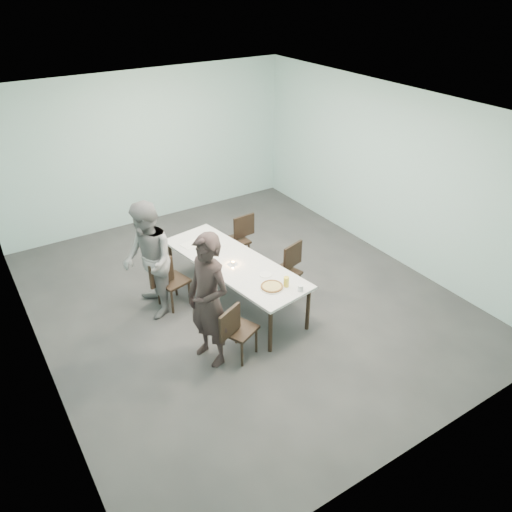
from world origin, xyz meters
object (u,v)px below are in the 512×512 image
chair_far_left (168,279)px  tealight (233,263)px  diner_near (209,301)px  diner_far (148,261)px  pizza (272,287)px  beer_glass (286,282)px  chair_far_right (239,236)px  chair_near_right (288,267)px  water_tumbler (300,288)px  side_plate (266,275)px  chair_near_left (235,328)px  table (234,265)px  amber_tumbler (200,244)px

chair_far_left → tealight: bearing=-44.6°
chair_far_left → diner_near: 1.46m
diner_far → chair_far_left: bearing=93.7°
pizza → beer_glass: beer_glass is taller
pizza → chair_far_right: bearing=72.2°
chair_near_right → diner_far: diner_far is taller
diner_near → pizza: diner_near is taller
chair_near_right → chair_far_right: same height
chair_far_left → diner_near: diner_near is taller
chair_near_right → water_tumbler: chair_near_right is taller
diner_near → diner_far: size_ratio=1.04×
chair_near_right → side_plate: 0.76m
chair_far_left → diner_near: bearing=-104.5°
diner_near → tealight: (0.87, 0.88, -0.17)m
water_tumbler → chair_near_left: bearing=177.4°
table → diner_near: bearing=-134.3°
table → chair_near_right: size_ratio=3.11×
diner_near → pizza: (1.01, 0.05, -0.17)m
chair_near_right → diner_far: bearing=-35.1°
amber_tumbler → diner_far: bearing=-167.2°
diner_far → tealight: diner_far is taller
diner_far → diner_near: bearing=17.9°
side_plate → beer_glass: beer_glass is taller
diner_near → amber_tumbler: diner_near is taller
chair_near_left → chair_near_right: 1.72m
tealight → table: bearing=48.2°
chair_near_right → diner_near: 1.94m
tealight → amber_tumbler: amber_tumbler is taller
chair_near_left → water_tumbler: (1.02, -0.05, 0.29)m
chair_far_right → water_tumbler: (-0.34, -2.23, 0.29)m
diner_near → water_tumbler: size_ratio=20.94×
chair_near_left → pizza: 0.82m
table → amber_tumbler: 0.73m
beer_glass → chair_far_left: bearing=129.7°
chair_near_right → diner_far: size_ratio=0.48×
table → beer_glass: bearing=-73.9°
chair_near_left → chair_near_right: size_ratio=1.00×
tealight → pizza: bearing=-80.3°
side_plate → tealight: size_ratio=3.21×
chair_near_left → diner_near: bearing=122.9°
diner_far → pizza: 1.86m
side_plate → tealight: tealight is taller
side_plate → beer_glass: bearing=-78.6°
chair_far_right → side_plate: size_ratio=4.83×
chair_near_right → side_plate: chair_near_right is taller
chair_near_right → pizza: size_ratio=2.56×
chair_near_right → water_tumbler: size_ratio=9.67×
table → tealight: 0.11m
chair_near_right → amber_tumbler: chair_near_right is taller
chair_far_left → chair_near_right: (1.74, -0.71, 0.00)m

